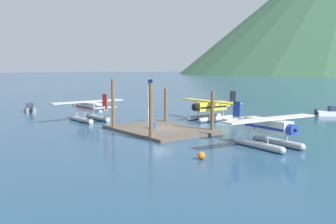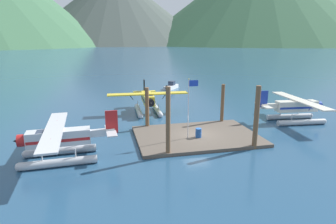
{
  "view_description": "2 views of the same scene",
  "coord_description": "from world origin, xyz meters",
  "px_view_note": "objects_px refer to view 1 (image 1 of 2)",
  "views": [
    {
      "loc": [
        34.91,
        -25.13,
        7.12
      ],
      "look_at": [
        -1.14,
        2.02,
        1.92
      ],
      "focal_mm": 40.88,
      "sensor_mm": 36.0,
      "label": 1
    },
    {
      "loc": [
        -8.75,
        -25.6,
        9.47
      ],
      "look_at": [
        -2.33,
        2.49,
        2.12
      ],
      "focal_mm": 30.54,
      "sensor_mm": 36.0,
      "label": 2
    }
  ],
  "objects_px": {
    "mooring_buoy": "(201,156)",
    "seaplane_yellow_bow_left": "(211,109)",
    "seaplane_silver_port_aft": "(89,109)",
    "fuel_drum": "(154,125)",
    "boat_grey_open_sw": "(30,109)",
    "boat_white_open_north": "(332,113)",
    "flagpole": "(149,97)",
    "seaplane_cream_stbd_fwd": "(268,130)"
  },
  "relations": [
    {
      "from": "seaplane_yellow_bow_left",
      "to": "boat_grey_open_sw",
      "type": "distance_m",
      "value": 29.91
    },
    {
      "from": "seaplane_cream_stbd_fwd",
      "to": "boat_white_open_north",
      "type": "xyz_separation_m",
      "value": [
        -8.77,
        25.97,
        -1.09
      ]
    },
    {
      "from": "mooring_buoy",
      "to": "boat_white_open_north",
      "type": "distance_m",
      "value": 35.14
    },
    {
      "from": "flagpole",
      "to": "seaplane_yellow_bow_left",
      "type": "bearing_deg",
      "value": 100.43
    },
    {
      "from": "flagpole",
      "to": "fuel_drum",
      "type": "bearing_deg",
      "value": -0.4
    },
    {
      "from": "fuel_drum",
      "to": "boat_white_open_north",
      "type": "relative_size",
      "value": 0.21
    },
    {
      "from": "mooring_buoy",
      "to": "seaplane_yellow_bow_left",
      "type": "height_order",
      "value": "seaplane_yellow_bow_left"
    },
    {
      "from": "flagpole",
      "to": "seaplane_silver_port_aft",
      "type": "distance_m",
      "value": 11.83
    },
    {
      "from": "mooring_buoy",
      "to": "seaplane_cream_stbd_fwd",
      "type": "height_order",
      "value": "seaplane_cream_stbd_fwd"
    },
    {
      "from": "boat_white_open_north",
      "to": "flagpole",
      "type": "bearing_deg",
      "value": -100.28
    },
    {
      "from": "fuel_drum",
      "to": "boat_grey_open_sw",
      "type": "relative_size",
      "value": 0.18
    },
    {
      "from": "flagpole",
      "to": "fuel_drum",
      "type": "relative_size",
      "value": 6.5
    },
    {
      "from": "flagpole",
      "to": "fuel_drum",
      "type": "height_order",
      "value": "flagpole"
    },
    {
      "from": "seaplane_silver_port_aft",
      "to": "boat_white_open_north",
      "type": "bearing_deg",
      "value": 61.93
    },
    {
      "from": "flagpole",
      "to": "boat_white_open_north",
      "type": "xyz_separation_m",
      "value": [
        5.33,
        29.42,
        -3.39
      ]
    },
    {
      "from": "boat_white_open_north",
      "to": "boat_grey_open_sw",
      "type": "bearing_deg",
      "value": -133.01
    },
    {
      "from": "fuel_drum",
      "to": "seaplane_cream_stbd_fwd",
      "type": "xyz_separation_m",
      "value": [
        13.17,
        3.45,
        0.84
      ]
    },
    {
      "from": "flagpole",
      "to": "boat_grey_open_sw",
      "type": "relative_size",
      "value": 1.19
    },
    {
      "from": "mooring_buoy",
      "to": "seaplane_silver_port_aft",
      "type": "height_order",
      "value": "seaplane_silver_port_aft"
    },
    {
      "from": "seaplane_yellow_bow_left",
      "to": "boat_white_open_north",
      "type": "relative_size",
      "value": 2.44
    },
    {
      "from": "fuel_drum",
      "to": "seaplane_silver_port_aft",
      "type": "bearing_deg",
      "value": -170.77
    },
    {
      "from": "mooring_buoy",
      "to": "seaplane_cream_stbd_fwd",
      "type": "bearing_deg",
      "value": 89.95
    },
    {
      "from": "mooring_buoy",
      "to": "seaplane_silver_port_aft",
      "type": "distance_m",
      "value": 25.69
    },
    {
      "from": "seaplane_yellow_bow_left",
      "to": "boat_white_open_north",
      "type": "height_order",
      "value": "seaplane_yellow_bow_left"
    },
    {
      "from": "mooring_buoy",
      "to": "seaplane_cream_stbd_fwd",
      "type": "xyz_separation_m",
      "value": [
        0.01,
        8.06,
        1.27
      ]
    },
    {
      "from": "flagpole",
      "to": "boat_white_open_north",
      "type": "relative_size",
      "value": 1.33
    },
    {
      "from": "seaplane_silver_port_aft",
      "to": "seaplane_yellow_bow_left",
      "type": "bearing_deg",
      "value": 55.84
    },
    {
      "from": "seaplane_silver_port_aft",
      "to": "boat_white_open_north",
      "type": "relative_size",
      "value": 2.44
    },
    {
      "from": "mooring_buoy",
      "to": "boat_white_open_north",
      "type": "relative_size",
      "value": 0.14
    },
    {
      "from": "fuel_drum",
      "to": "seaplane_silver_port_aft",
      "type": "xyz_separation_m",
      "value": [
        -12.36,
        -2.01,
        0.84
      ]
    },
    {
      "from": "seaplane_silver_port_aft",
      "to": "boat_white_open_north",
      "type": "height_order",
      "value": "seaplane_silver_port_aft"
    },
    {
      "from": "fuel_drum",
      "to": "boat_white_open_north",
      "type": "xyz_separation_m",
      "value": [
        4.4,
        29.42,
        -0.25
      ]
    },
    {
      "from": "mooring_buoy",
      "to": "boat_white_open_north",
      "type": "bearing_deg",
      "value": 104.44
    },
    {
      "from": "seaplane_silver_port_aft",
      "to": "fuel_drum",
      "type": "bearing_deg",
      "value": 9.23
    },
    {
      "from": "boat_grey_open_sw",
      "to": "seaplane_silver_port_aft",
      "type": "bearing_deg",
      "value": 11.35
    },
    {
      "from": "seaplane_silver_port_aft",
      "to": "boat_grey_open_sw",
      "type": "bearing_deg",
      "value": -168.65
    },
    {
      "from": "mooring_buoy",
      "to": "seaplane_yellow_bow_left",
      "type": "distance_m",
      "value": 23.03
    },
    {
      "from": "flagpole",
      "to": "seaplane_silver_port_aft",
      "type": "relative_size",
      "value": 0.55
    },
    {
      "from": "fuel_drum",
      "to": "boat_white_open_north",
      "type": "height_order",
      "value": "boat_white_open_north"
    },
    {
      "from": "seaplane_cream_stbd_fwd",
      "to": "boat_grey_open_sw",
      "type": "height_order",
      "value": "seaplane_cream_stbd_fwd"
    },
    {
      "from": "fuel_drum",
      "to": "seaplane_cream_stbd_fwd",
      "type": "bearing_deg",
      "value": 14.69
    },
    {
      "from": "seaplane_yellow_bow_left",
      "to": "seaplane_cream_stbd_fwd",
      "type": "distance_m",
      "value": 18.21
    }
  ]
}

